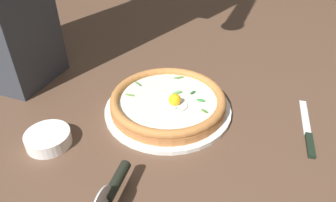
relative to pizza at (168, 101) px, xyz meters
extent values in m
cube|color=brown|center=(-0.05, -0.04, -0.05)|extent=(2.40, 2.40, 0.03)
cylinder|color=white|center=(0.00, 0.00, -0.03)|extent=(0.34, 0.34, 0.01)
cylinder|color=#BB723C|center=(0.00, 0.00, -0.01)|extent=(0.31, 0.31, 0.02)
torus|color=#B6733A|center=(0.00, 0.00, 0.01)|extent=(0.31, 0.31, 0.02)
cylinder|color=silver|center=(0.00, 0.00, 0.00)|extent=(0.26, 0.26, 0.00)
ellipsoid|color=white|center=(-0.03, 0.01, 0.01)|extent=(0.07, 0.06, 0.01)
sphere|color=yellow|center=(-0.03, 0.01, 0.02)|extent=(0.03, 0.03, 0.03)
ellipsoid|color=#529B48|center=(-0.01, -0.03, 0.01)|extent=(0.03, 0.03, 0.01)
ellipsoid|color=#256A34|center=(-0.04, 0.03, 0.01)|extent=(0.02, 0.02, 0.01)
ellipsoid|color=#276634|center=(-0.04, -0.06, 0.01)|extent=(0.01, 0.02, 0.01)
ellipsoid|color=#418128|center=(-0.10, 0.00, 0.01)|extent=(0.03, 0.02, 0.01)
ellipsoid|color=#2E803A|center=(-0.08, -0.03, 0.01)|extent=(0.03, 0.02, 0.01)
ellipsoid|color=#407B43|center=(0.11, -0.02, 0.01)|extent=(0.03, 0.02, 0.01)
ellipsoid|color=#5F9644|center=(0.03, -0.11, 0.01)|extent=(0.03, 0.03, 0.01)
ellipsoid|color=#628841|center=(0.10, 0.04, 0.01)|extent=(0.03, 0.01, 0.01)
cylinder|color=white|center=(0.18, 0.25, -0.02)|extent=(0.11, 0.11, 0.03)
cylinder|color=black|center=(-0.06, 0.29, 0.01)|extent=(0.04, 0.09, 0.02)
cube|color=silver|center=(-0.33, -0.16, -0.03)|extent=(0.06, 0.15, 0.00)
cube|color=black|center=(-0.36, -0.05, -0.03)|extent=(0.04, 0.08, 0.01)
camera|label=1|loc=(-0.34, 0.58, 0.49)|focal=33.48mm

